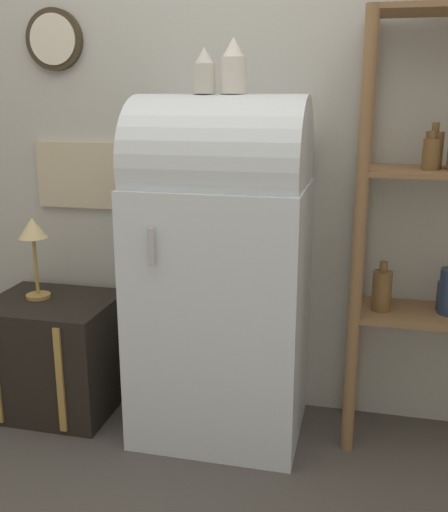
# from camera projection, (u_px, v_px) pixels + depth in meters

# --- Properties ---
(ground_plane) EXTENTS (12.00, 12.00, 0.00)m
(ground_plane) POSITION_uv_depth(u_px,v_px,m) (205.00, 462.00, 2.40)
(ground_plane) COLOR #4C4742
(wall_back) EXTENTS (7.00, 0.09, 2.70)m
(wall_back) POSITION_uv_depth(u_px,v_px,m) (236.00, 112.00, 2.58)
(wall_back) COLOR #B7B7AD
(wall_back) RESTS_ON ground_plane
(refrigerator) EXTENTS (0.69, 0.58, 1.42)m
(refrigerator) POSITION_uv_depth(u_px,v_px,m) (221.00, 268.00, 2.46)
(refrigerator) COLOR silver
(refrigerator) RESTS_ON ground_plane
(suitcase_trunk) EXTENTS (0.56, 0.48, 0.52)m
(suitcase_trunk) POSITION_uv_depth(u_px,v_px,m) (55.00, 354.00, 2.76)
(suitcase_trunk) COLOR black
(suitcase_trunk) RESTS_ON ground_plane
(shelf_unit) EXTENTS (0.72, 0.32, 1.72)m
(shelf_unit) POSITION_uv_depth(u_px,v_px,m) (448.00, 218.00, 2.29)
(shelf_unit) COLOR olive
(shelf_unit) RESTS_ON ground_plane
(vase_left) EXTENTS (0.08, 0.08, 0.17)m
(vase_left) POSITION_uv_depth(u_px,v_px,m) (204.00, 72.00, 2.26)
(vase_left) COLOR beige
(vase_left) RESTS_ON refrigerator
(vase_center) EXTENTS (0.10, 0.10, 0.20)m
(vase_center) POSITION_uv_depth(u_px,v_px,m) (233.00, 68.00, 2.25)
(vase_center) COLOR silver
(vase_center) RESTS_ON refrigerator
(desk_lamp) EXTENTS (0.13, 0.13, 0.37)m
(desk_lamp) POSITION_uv_depth(u_px,v_px,m) (33.00, 237.00, 2.66)
(desk_lamp) COLOR #AD8942
(desk_lamp) RESTS_ON suitcase_trunk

